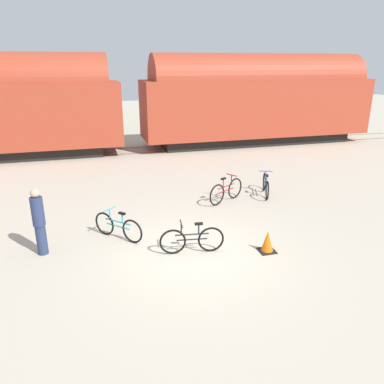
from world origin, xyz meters
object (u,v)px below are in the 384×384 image
Objects in this scene: bicycle_maroon at (226,191)px; bicycle_teal at (118,227)px; person_in_navy at (39,221)px; bicycle_blue at (266,185)px; bicycle_black at (192,240)px; traffic_cone at (267,242)px; freight_train at (131,101)px.

bicycle_maroon reaches higher than bicycle_teal.
person_in_navy is at bearing -158.55° from bicycle_maroon.
bicycle_teal is 0.78× the size of bicycle_blue.
bicycle_blue is (1.61, 0.27, -0.03)m from bicycle_maroon.
bicycle_teal is at bearing -153.57° from bicycle_maroon.
bicycle_maroon is 3.82m from bicycle_black.
traffic_cone is (-0.27, -3.64, -0.13)m from bicycle_maroon.
person_in_navy is (-3.58, 0.96, 0.52)m from bicycle_black.
bicycle_black is at bearing -90.28° from freight_train.
person_in_navy is at bearing -108.40° from freight_train.
bicycle_black is 0.94× the size of person_in_navy.
freight_train is 16.03× the size of person_in_navy.
bicycle_teal is at bearing 142.47° from bicycle_black.
person_in_navy is at bearing 165.49° from traffic_cone.
bicycle_black is at bearing -137.03° from bicycle_blue.
person_in_navy reaches higher than bicycle_black.
bicycle_blue is 0.92× the size of person_in_navy.
freight_train is 49.84× the size of traffic_cone.
bicycle_blue is 7.73m from person_in_navy.
bicycle_teal reaches higher than traffic_cone.
bicycle_black reaches higher than traffic_cone.
person_in_navy is at bearing -169.62° from bicycle_teal.
bicycle_black is (1.69, -1.30, 0.00)m from bicycle_teal.
bicycle_blue is (3.71, 3.46, -0.00)m from bicycle_black.
person_in_navy is at bearing 165.06° from bicycle_black.
bicycle_maroon is 6.13m from person_in_navy.
bicycle_maroon is 1.23× the size of bicycle_teal.
freight_train reaches higher than bicycle_black.
bicycle_teal is 2.14m from bicycle_black.
freight_train reaches higher than person_in_navy.
bicycle_maroon is at bearing -76.76° from freight_train.
freight_train is at bearing 89.72° from bicycle_black.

